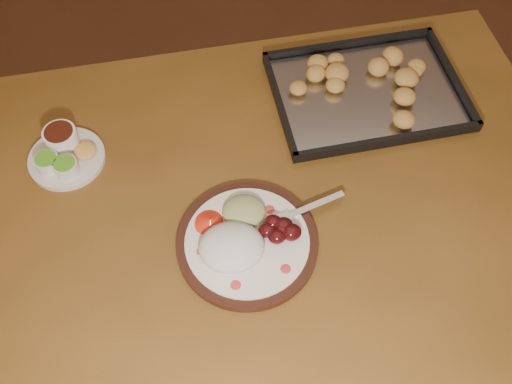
{
  "coord_description": "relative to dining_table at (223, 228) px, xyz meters",
  "views": [
    {
      "loc": [
        -0.18,
        -0.83,
        1.74
      ],
      "look_at": [
        -0.13,
        -0.22,
        0.77
      ],
      "focal_mm": 40.0,
      "sensor_mm": 36.0,
      "label": 1
    }
  ],
  "objects": [
    {
      "name": "baking_tray",
      "position": [
        0.35,
        0.27,
        0.11
      ],
      "size": [
        0.46,
        0.36,
        0.04
      ],
      "rotation": [
        0.0,
        0.0,
        0.13
      ],
      "color": "black",
      "rests_on": "dining_table"
    },
    {
      "name": "dining_table",
      "position": [
        0.0,
        0.0,
        0.0
      ],
      "size": [
        1.6,
        1.07,
        0.75
      ],
      "rotation": [
        0.0,
        0.0,
        0.12
      ],
      "color": "brown",
      "rests_on": "ground"
    },
    {
      "name": "dinner_plate",
      "position": [
        0.04,
        -0.1,
        0.12
      ],
      "size": [
        0.34,
        0.27,
        0.06
      ],
      "rotation": [
        0.0,
        0.0,
        0.41
      ],
      "color": "black",
      "rests_on": "dining_table"
    },
    {
      "name": "ground",
      "position": [
        0.2,
        0.23,
        -0.65
      ],
      "size": [
        4.0,
        4.0,
        0.0
      ],
      "primitive_type": "plane",
      "color": "brown",
      "rests_on": "ground"
    },
    {
      "name": "condiment_saucer",
      "position": [
        -0.32,
        0.14,
        0.12
      ],
      "size": [
        0.16,
        0.16,
        0.05
      ],
      "rotation": [
        0.0,
        0.0,
        -0.05
      ],
      "color": "silver",
      "rests_on": "dining_table"
    }
  ]
}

